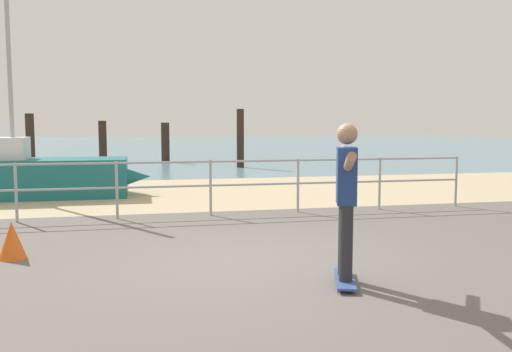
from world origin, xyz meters
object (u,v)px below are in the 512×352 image
object	(u,v)px
skateboard	(345,279)
skateboarder	(346,191)
sailboat	(36,176)
traffic_cone	(12,241)

from	to	relation	value
skateboard	skateboarder	distance (m)	0.95
skateboard	skateboarder	bearing A→B (deg)	123.69
skateboard	skateboarder	xyz separation A→B (m)	(-0.00, 0.00, 0.95)
sailboat	skateboarder	xyz separation A→B (m)	(4.46, -7.80, 0.49)
sailboat	skateboard	distance (m)	9.00
sailboat	traffic_cone	world-z (taller)	sailboat
sailboat	skateboarder	distance (m)	9.00
sailboat	traffic_cone	bearing A→B (deg)	-82.95
skateboarder	traffic_cone	world-z (taller)	skateboarder
skateboard	traffic_cone	xyz separation A→B (m)	(-3.73, 1.89, 0.18)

